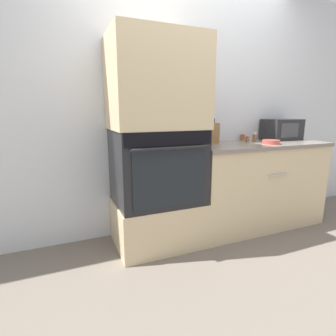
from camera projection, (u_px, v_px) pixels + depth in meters
ground_plane at (209, 249)px, 2.37m from camera, size 12.00×12.00×0.00m
wall_back at (181, 108)px, 2.67m from camera, size 8.00×0.05×2.50m
oven_cabinet_base at (157, 222)px, 2.45m from camera, size 0.78×0.60×0.41m
wall_oven at (157, 166)px, 2.34m from camera, size 0.75×0.64×0.65m
oven_cabinet_upper at (156, 83)px, 2.19m from camera, size 0.78×0.60×0.76m
counter_unit at (254, 184)px, 2.82m from camera, size 1.48×0.63×0.90m
microwave at (282, 129)px, 3.00m from camera, size 0.40×0.28×0.23m
knife_block at (211, 133)px, 2.70m from camera, size 0.13×0.13×0.25m
bowl at (271, 142)px, 2.62m from camera, size 0.17×0.17×0.04m
condiment_jar_near at (242, 137)px, 2.95m from camera, size 0.05×0.05×0.07m
condiment_jar_mid at (247, 139)px, 2.76m from camera, size 0.04×0.04×0.06m
condiment_jar_far at (255, 137)px, 2.83m from camera, size 0.04×0.04×0.10m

